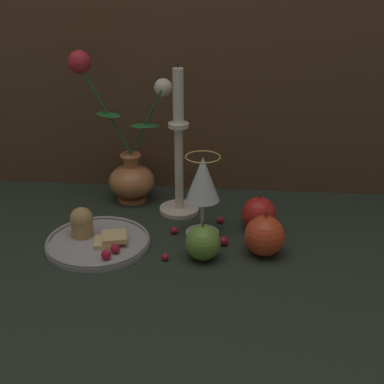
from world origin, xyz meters
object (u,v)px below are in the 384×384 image
Objects in this scene: apple_beside_vase at (265,236)px; vase at (128,162)px; wine_glass at (203,182)px; apple_at_table_edge at (203,243)px; apple_near_glass at (259,214)px; plate_with_pastries at (96,238)px; candlestick at (179,161)px.

vase is at bearing 143.86° from apple_beside_vase.
wine_glass is 2.14× the size of apple_at_table_edge.
vase reaches higher than apple_near_glass.
wine_glass reaches higher than apple_near_glass.
candlestick is (0.15, 0.17, 0.11)m from plate_with_pastries.
plate_with_pastries is (-0.02, -0.23, -0.08)m from vase.
apple_near_glass is (0.12, 0.03, -0.08)m from wine_glass.
candlestick reaches higher than wine_glass.
apple_beside_vase reaches higher than apple_at_table_edge.
vase is at bearing 157.30° from apple_near_glass.
wine_glass is at bearing 94.94° from apple_at_table_edge.
wine_glass is at bearing 149.15° from apple_beside_vase.
candlestick is at bearing 121.45° from wine_glass.
candlestick is 3.94× the size of apple_near_glass.
plate_with_pastries is 0.25m from wine_glass.
wine_glass is at bearing -39.38° from vase.
apple_beside_vase is at bearing -84.99° from apple_near_glass.
wine_glass is (0.22, 0.07, 0.10)m from plate_with_pastries.
vase is 0.25m from wine_glass.
wine_glass is (0.19, -0.16, 0.02)m from vase.
vase reaches higher than candlestick.
wine_glass is 0.51× the size of candlestick.
candlestick is 4.17× the size of apple_at_table_edge.
plate_with_pastries is 0.63× the size of candlestick.
plate_with_pastries is at bearing 179.14° from apple_beside_vase.
apple_beside_vase is at bearing -42.95° from candlestick.
vase is 1.04× the size of candlestick.
apple_near_glass reaches higher than apple_at_table_edge.
candlestick is (-0.06, 0.10, 0.01)m from wine_glass.
wine_glass is at bearing 18.54° from plate_with_pastries.
apple_beside_vase is (0.32, -0.23, -0.06)m from vase.
apple_beside_vase is at bearing -0.86° from plate_with_pastries.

